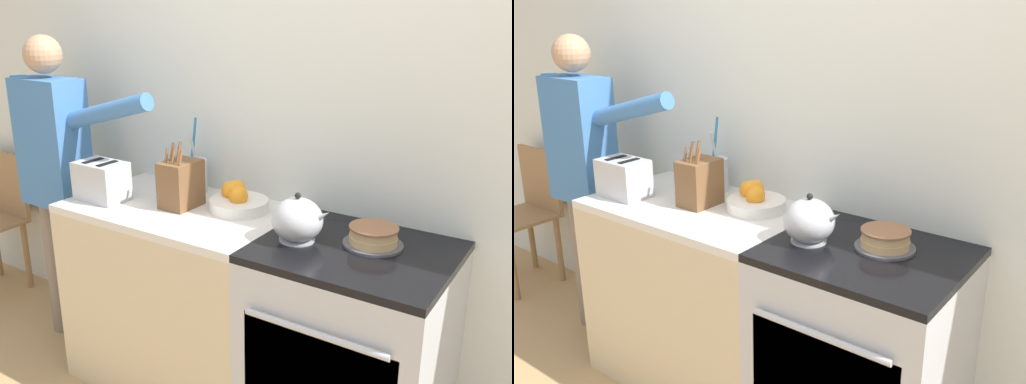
# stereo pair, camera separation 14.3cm
# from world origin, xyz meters

# --- Properties ---
(wall_back) EXTENTS (8.00, 0.04, 2.60)m
(wall_back) POSITION_xyz_m (0.00, 0.62, 1.30)
(wall_back) COLOR silver
(wall_back) RESTS_ON ground_plane
(counter_cabinet) EXTENTS (0.99, 0.60, 0.88)m
(counter_cabinet) POSITION_xyz_m (-0.60, 0.30, 0.44)
(counter_cabinet) COLOR beige
(counter_cabinet) RESTS_ON ground_plane
(stove_range) EXTENTS (0.70, 0.63, 0.88)m
(stove_range) POSITION_xyz_m (0.25, 0.30, 0.44)
(stove_range) COLOR #B7BABF
(stove_range) RESTS_ON ground_plane
(layer_cake) EXTENTS (0.22, 0.22, 0.07)m
(layer_cake) POSITION_xyz_m (0.29, 0.36, 0.92)
(layer_cake) COLOR #4C4C51
(layer_cake) RESTS_ON stove_range
(tea_kettle) EXTENTS (0.24, 0.19, 0.19)m
(tea_kettle) POSITION_xyz_m (0.03, 0.25, 0.97)
(tea_kettle) COLOR #B7BABF
(tea_kettle) RESTS_ON stove_range
(knife_block) EXTENTS (0.13, 0.18, 0.29)m
(knife_block) POSITION_xyz_m (-0.58, 0.31, 0.99)
(knife_block) COLOR brown
(knife_block) RESTS_ON counter_cabinet
(utensil_crock) EXTENTS (0.12, 0.12, 0.35)m
(utensil_crock) POSITION_xyz_m (-0.66, 0.51, 0.97)
(utensil_crock) COLOR #B7BABF
(utensil_crock) RESTS_ON counter_cabinet
(fruit_bowl) EXTENTS (0.26, 0.26, 0.11)m
(fruit_bowl) POSITION_xyz_m (-0.35, 0.41, 0.93)
(fruit_bowl) COLOR silver
(fruit_bowl) RESTS_ON counter_cabinet
(toaster) EXTENTS (0.24, 0.15, 0.18)m
(toaster) POSITION_xyz_m (-0.94, 0.18, 0.97)
(toaster) COLOR #B7BABF
(toaster) RESTS_ON counter_cabinet
(person_baker) EXTENTS (0.92, 0.20, 1.60)m
(person_baker) POSITION_xyz_m (-1.36, 0.27, 0.95)
(person_baker) COLOR #7A6B5B
(person_baker) RESTS_ON ground_plane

